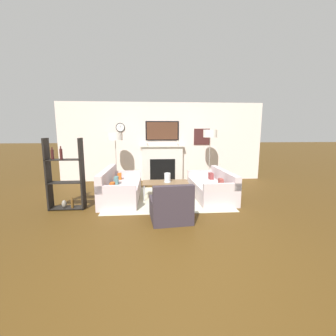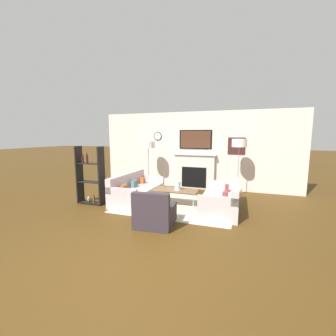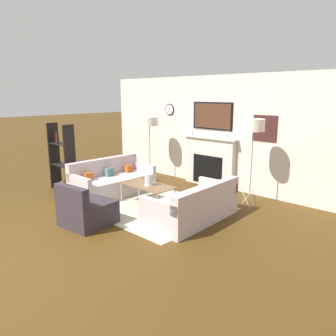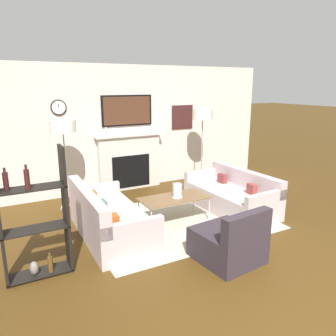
{
  "view_description": "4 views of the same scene",
  "coord_description": "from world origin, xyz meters",
  "px_view_note": "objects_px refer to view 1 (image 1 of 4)",
  "views": [
    {
      "loc": [
        -0.41,
        -2.82,
        1.75
      ],
      "look_at": [
        0.07,
        3.26,
        0.73
      ],
      "focal_mm": 24.0,
      "sensor_mm": 36.0,
      "label": 1
    },
    {
      "loc": [
        1.74,
        -2.8,
        1.88
      ],
      "look_at": [
        -0.33,
        3.06,
        0.98
      ],
      "focal_mm": 24.0,
      "sensor_mm": 36.0,
      "label": 2
    },
    {
      "loc": [
        4.73,
        -1.58,
        2.25
      ],
      "look_at": [
        0.18,
        3.23,
        0.76
      ],
      "focal_mm": 35.0,
      "sensor_mm": 36.0,
      "label": 3
    },
    {
      "loc": [
        -2.61,
        -1.71,
        2.28
      ],
      "look_at": [
        0.07,
        3.27,
        0.84
      ],
      "focal_mm": 35.0,
      "sensor_mm": 36.0,
      "label": 4
    }
  ],
  "objects_px": {
    "coffee_table": "(165,183)",
    "shelf_unit": "(65,177)",
    "hurricane_candle": "(167,178)",
    "couch_right": "(212,188)",
    "floor_lamp_right": "(210,134)",
    "couch_left": "(120,189)",
    "floor_lamp_left": "(115,137)",
    "armchair": "(171,208)"
  },
  "relations": [
    {
      "from": "couch_right",
      "to": "shelf_unit",
      "type": "xyz_separation_m",
      "value": [
        -3.5,
        -0.62,
        0.47
      ]
    },
    {
      "from": "couch_left",
      "to": "floor_lamp_right",
      "type": "distance_m",
      "value": 3.37
    },
    {
      "from": "couch_right",
      "to": "hurricane_candle",
      "type": "xyz_separation_m",
      "value": [
        -1.18,
        0.01,
        0.28
      ]
    },
    {
      "from": "floor_lamp_right",
      "to": "shelf_unit",
      "type": "distance_m",
      "value": 4.44
    },
    {
      "from": "hurricane_candle",
      "to": "floor_lamp_right",
      "type": "relative_size",
      "value": 0.13
    },
    {
      "from": "coffee_table",
      "to": "shelf_unit",
      "type": "distance_m",
      "value": 2.37
    },
    {
      "from": "coffee_table",
      "to": "hurricane_candle",
      "type": "bearing_deg",
      "value": -10.2
    },
    {
      "from": "coffee_table",
      "to": "floor_lamp_right",
      "type": "xyz_separation_m",
      "value": [
        1.54,
        1.46,
        1.23
      ]
    },
    {
      "from": "hurricane_candle",
      "to": "shelf_unit",
      "type": "relative_size",
      "value": 0.15
    },
    {
      "from": "couch_left",
      "to": "shelf_unit",
      "type": "xyz_separation_m",
      "value": [
        -1.09,
        -0.62,
        0.46
      ]
    },
    {
      "from": "couch_right",
      "to": "hurricane_candle",
      "type": "distance_m",
      "value": 1.21
    },
    {
      "from": "coffee_table",
      "to": "floor_lamp_right",
      "type": "distance_m",
      "value": 2.45
    },
    {
      "from": "armchair",
      "to": "hurricane_candle",
      "type": "distance_m",
      "value": 1.49
    },
    {
      "from": "shelf_unit",
      "to": "couch_right",
      "type": "bearing_deg",
      "value": 10.07
    },
    {
      "from": "coffee_table",
      "to": "hurricane_candle",
      "type": "distance_m",
      "value": 0.14
    },
    {
      "from": "coffee_table",
      "to": "shelf_unit",
      "type": "xyz_separation_m",
      "value": [
        -2.26,
        -0.64,
        0.32
      ]
    },
    {
      "from": "armchair",
      "to": "coffee_table",
      "type": "relative_size",
      "value": 0.74
    },
    {
      "from": "armchair",
      "to": "shelf_unit",
      "type": "distance_m",
      "value": 2.46
    },
    {
      "from": "floor_lamp_left",
      "to": "shelf_unit",
      "type": "bearing_deg",
      "value": -110.85
    },
    {
      "from": "couch_left",
      "to": "hurricane_candle",
      "type": "distance_m",
      "value": 1.25
    },
    {
      "from": "floor_lamp_right",
      "to": "floor_lamp_left",
      "type": "bearing_deg",
      "value": 180.0
    },
    {
      "from": "coffee_table",
      "to": "shelf_unit",
      "type": "bearing_deg",
      "value": -164.24
    },
    {
      "from": "couch_left",
      "to": "couch_right",
      "type": "xyz_separation_m",
      "value": [
        2.41,
        0.0,
        -0.01
      ]
    },
    {
      "from": "floor_lamp_right",
      "to": "coffee_table",
      "type": "bearing_deg",
      "value": -136.39
    },
    {
      "from": "hurricane_candle",
      "to": "floor_lamp_right",
      "type": "distance_m",
      "value": 2.36
    },
    {
      "from": "floor_lamp_left",
      "to": "couch_left",
      "type": "bearing_deg",
      "value": -78.83
    },
    {
      "from": "couch_left",
      "to": "shelf_unit",
      "type": "distance_m",
      "value": 1.34
    },
    {
      "from": "couch_left",
      "to": "hurricane_candle",
      "type": "xyz_separation_m",
      "value": [
        1.22,
        0.01,
        0.26
      ]
    },
    {
      "from": "couch_left",
      "to": "floor_lamp_left",
      "type": "xyz_separation_m",
      "value": [
        -0.29,
        1.48,
        1.27
      ]
    },
    {
      "from": "floor_lamp_right",
      "to": "shelf_unit",
      "type": "height_order",
      "value": "floor_lamp_right"
    },
    {
      "from": "coffee_table",
      "to": "floor_lamp_right",
      "type": "height_order",
      "value": "floor_lamp_right"
    },
    {
      "from": "coffee_table",
      "to": "shelf_unit",
      "type": "height_order",
      "value": "shelf_unit"
    },
    {
      "from": "hurricane_candle",
      "to": "couch_right",
      "type": "bearing_deg",
      "value": -0.38
    },
    {
      "from": "hurricane_candle",
      "to": "shelf_unit",
      "type": "xyz_separation_m",
      "value": [
        -2.32,
        -0.63,
        0.19
      ]
    },
    {
      "from": "shelf_unit",
      "to": "floor_lamp_right",
      "type": "bearing_deg",
      "value": 28.95
    },
    {
      "from": "couch_left",
      "to": "floor_lamp_left",
      "type": "bearing_deg",
      "value": 101.17
    },
    {
      "from": "couch_right",
      "to": "floor_lamp_right",
      "type": "xyz_separation_m",
      "value": [
        0.3,
        1.48,
        1.37
      ]
    },
    {
      "from": "coffee_table",
      "to": "floor_lamp_left",
      "type": "xyz_separation_m",
      "value": [
        -1.46,
        1.46,
        1.14
      ]
    },
    {
      "from": "couch_right",
      "to": "floor_lamp_right",
      "type": "distance_m",
      "value": 2.04
    },
    {
      "from": "floor_lamp_left",
      "to": "armchair",
      "type": "bearing_deg",
      "value": -63.37
    },
    {
      "from": "couch_left",
      "to": "shelf_unit",
      "type": "height_order",
      "value": "shelf_unit"
    },
    {
      "from": "couch_right",
      "to": "armchair",
      "type": "xyz_separation_m",
      "value": [
        -1.23,
        -1.45,
        -0.0
      ]
    }
  ]
}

